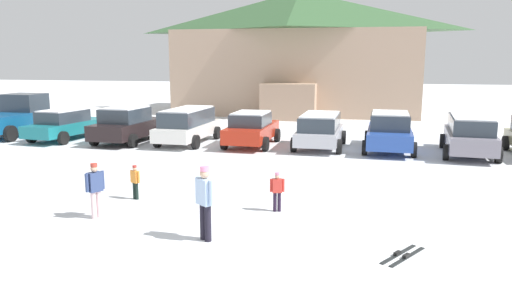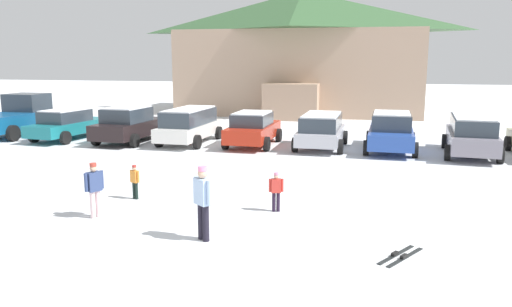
{
  "view_description": "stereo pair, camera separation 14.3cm",
  "coord_description": "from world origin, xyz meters",
  "px_view_note": "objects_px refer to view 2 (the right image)",
  "views": [
    {
      "loc": [
        2.44,
        -7.81,
        3.92
      ],
      "look_at": [
        -1.11,
        7.48,
        0.98
      ],
      "focal_mm": 35.0,
      "sensor_mm": 36.0,
      "label": 1
    },
    {
      "loc": [
        2.58,
        -7.77,
        3.92
      ],
      "look_at": [
        -1.11,
        7.48,
        0.98
      ],
      "focal_mm": 35.0,
      "sensor_mm": 36.0,
      "label": 2
    }
  ],
  "objects_px": {
    "pickup_truck": "(18,117)",
    "skier_teen_in_navy_coat": "(94,187)",
    "parked_silver_wagon": "(321,129)",
    "skier_adult_in_blue_parka": "(203,199)",
    "parked_black_sedan": "(129,124)",
    "parked_red_sedan": "(253,128)",
    "parked_white_suv": "(190,124)",
    "parked_blue_hatchback": "(391,131)",
    "skier_child_in_orange_jacket": "(135,180)",
    "ski_lodge": "(302,52)",
    "parked_grey_wagon": "(471,134)",
    "pair_of_skis": "(400,256)",
    "parked_teal_hatchback": "(68,124)",
    "skier_child_in_red_jacket": "(276,190)"
  },
  "relations": [
    {
      "from": "pickup_truck",
      "to": "skier_teen_in_navy_coat",
      "type": "height_order",
      "value": "pickup_truck"
    },
    {
      "from": "parked_silver_wagon",
      "to": "skier_adult_in_blue_parka",
      "type": "distance_m",
      "value": 12.45
    },
    {
      "from": "parked_black_sedan",
      "to": "parked_red_sedan",
      "type": "relative_size",
      "value": 1.02
    },
    {
      "from": "parked_white_suv",
      "to": "parked_blue_hatchback",
      "type": "bearing_deg",
      "value": 0.93
    },
    {
      "from": "parked_black_sedan",
      "to": "parked_red_sedan",
      "type": "xyz_separation_m",
      "value": [
        6.06,
        0.45,
        -0.06
      ]
    },
    {
      "from": "skier_child_in_orange_jacket",
      "to": "parked_white_suv",
      "type": "bearing_deg",
      "value": 101.89
    },
    {
      "from": "ski_lodge",
      "to": "pickup_truck",
      "type": "bearing_deg",
      "value": -128.37
    },
    {
      "from": "ski_lodge",
      "to": "parked_grey_wagon",
      "type": "xyz_separation_m",
      "value": [
        9.61,
        -16.41,
        -3.66
      ]
    },
    {
      "from": "skier_child_in_orange_jacket",
      "to": "parked_blue_hatchback",
      "type": "bearing_deg",
      "value": 53.25
    },
    {
      "from": "skier_child_in_orange_jacket",
      "to": "pair_of_skis",
      "type": "xyz_separation_m",
      "value": [
        7.22,
        -2.67,
        -0.54
      ]
    },
    {
      "from": "parked_teal_hatchback",
      "to": "ski_lodge",
      "type": "bearing_deg",
      "value": 60.78
    },
    {
      "from": "ski_lodge",
      "to": "parked_white_suv",
      "type": "bearing_deg",
      "value": -100.18
    },
    {
      "from": "ski_lodge",
      "to": "parked_black_sedan",
      "type": "height_order",
      "value": "ski_lodge"
    },
    {
      "from": "parked_red_sedan",
      "to": "skier_child_in_red_jacket",
      "type": "xyz_separation_m",
      "value": [
        3.07,
        -9.84,
        -0.22
      ]
    },
    {
      "from": "parked_silver_wagon",
      "to": "skier_teen_in_navy_coat",
      "type": "height_order",
      "value": "parked_silver_wagon"
    },
    {
      "from": "pickup_truck",
      "to": "skier_child_in_red_jacket",
      "type": "relative_size",
      "value": 5.0
    },
    {
      "from": "skier_child_in_orange_jacket",
      "to": "skier_teen_in_navy_coat",
      "type": "bearing_deg",
      "value": -95.39
    },
    {
      "from": "ski_lodge",
      "to": "parked_grey_wagon",
      "type": "height_order",
      "value": "ski_lodge"
    },
    {
      "from": "parked_silver_wagon",
      "to": "parked_blue_hatchback",
      "type": "bearing_deg",
      "value": 0.99
    },
    {
      "from": "parked_white_suv",
      "to": "skier_adult_in_blue_parka",
      "type": "bearing_deg",
      "value": -67.69
    },
    {
      "from": "parked_silver_wagon",
      "to": "skier_child_in_orange_jacket",
      "type": "distance_m",
      "value": 10.59
    },
    {
      "from": "parked_black_sedan",
      "to": "parked_grey_wagon",
      "type": "bearing_deg",
      "value": 0.88
    },
    {
      "from": "ski_lodge",
      "to": "skier_child_in_orange_jacket",
      "type": "bearing_deg",
      "value": -91.97
    },
    {
      "from": "parked_white_suv",
      "to": "parked_black_sedan",
      "type": "bearing_deg",
      "value": -171.44
    },
    {
      "from": "ski_lodge",
      "to": "skier_child_in_orange_jacket",
      "type": "relative_size",
      "value": 18.37
    },
    {
      "from": "parked_white_suv",
      "to": "pickup_truck",
      "type": "relative_size",
      "value": 0.92
    },
    {
      "from": "parked_teal_hatchback",
      "to": "pickup_truck",
      "type": "xyz_separation_m",
      "value": [
        -3.38,
        0.6,
        0.21
      ]
    },
    {
      "from": "parked_black_sedan",
      "to": "skier_teen_in_navy_coat",
      "type": "bearing_deg",
      "value": -66.37
    },
    {
      "from": "parked_blue_hatchback",
      "to": "parked_grey_wagon",
      "type": "xyz_separation_m",
      "value": [
        3.22,
        -0.36,
        0.05
      ]
    },
    {
      "from": "ski_lodge",
      "to": "parked_teal_hatchback",
      "type": "xyz_separation_m",
      "value": [
        -9.26,
        -16.56,
        -3.78
      ]
    },
    {
      "from": "parked_grey_wagon",
      "to": "skier_adult_in_blue_parka",
      "type": "relative_size",
      "value": 2.95
    },
    {
      "from": "parked_silver_wagon",
      "to": "skier_adult_in_blue_parka",
      "type": "bearing_deg",
      "value": -95.64
    },
    {
      "from": "parked_black_sedan",
      "to": "parked_white_suv",
      "type": "height_order",
      "value": "parked_black_sedan"
    },
    {
      "from": "skier_child_in_orange_jacket",
      "to": "skier_adult_in_blue_parka",
      "type": "distance_m",
      "value": 4.07
    },
    {
      "from": "parked_grey_wagon",
      "to": "skier_child_in_orange_jacket",
      "type": "distance_m",
      "value": 14.09
    },
    {
      "from": "parked_white_suv",
      "to": "parked_red_sedan",
      "type": "distance_m",
      "value": 3.12
    },
    {
      "from": "skier_adult_in_blue_parka",
      "to": "pair_of_skis",
      "type": "bearing_deg",
      "value": 0.34
    },
    {
      "from": "parked_blue_hatchback",
      "to": "skier_child_in_orange_jacket",
      "type": "bearing_deg",
      "value": -126.75
    },
    {
      "from": "parked_grey_wagon",
      "to": "parked_red_sedan",
      "type": "bearing_deg",
      "value": 178.68
    },
    {
      "from": "parked_black_sedan",
      "to": "parked_silver_wagon",
      "type": "distance_m",
      "value": 9.23
    },
    {
      "from": "parked_red_sedan",
      "to": "parked_grey_wagon",
      "type": "distance_m",
      "value": 9.41
    },
    {
      "from": "parked_blue_hatchback",
      "to": "parked_grey_wagon",
      "type": "bearing_deg",
      "value": -6.35
    },
    {
      "from": "parked_grey_wagon",
      "to": "pair_of_skis",
      "type": "relative_size",
      "value": 3.69
    },
    {
      "from": "ski_lodge",
      "to": "parked_blue_hatchback",
      "type": "height_order",
      "value": "ski_lodge"
    },
    {
      "from": "parked_grey_wagon",
      "to": "pickup_truck",
      "type": "bearing_deg",
      "value": 178.83
    },
    {
      "from": "skier_child_in_red_jacket",
      "to": "skier_teen_in_navy_coat",
      "type": "distance_m",
      "value": 4.61
    },
    {
      "from": "parked_teal_hatchback",
      "to": "parked_blue_hatchback",
      "type": "xyz_separation_m",
      "value": [
        15.65,
        0.5,
        0.07
      ]
    },
    {
      "from": "parked_red_sedan",
      "to": "parked_teal_hatchback",
      "type": "bearing_deg",
      "value": -177.82
    },
    {
      "from": "ski_lodge",
      "to": "skier_adult_in_blue_parka",
      "type": "bearing_deg",
      "value": -85.72
    },
    {
      "from": "pair_of_skis",
      "to": "parked_teal_hatchback",
      "type": "bearing_deg",
      "value": 142.61
    }
  ]
}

